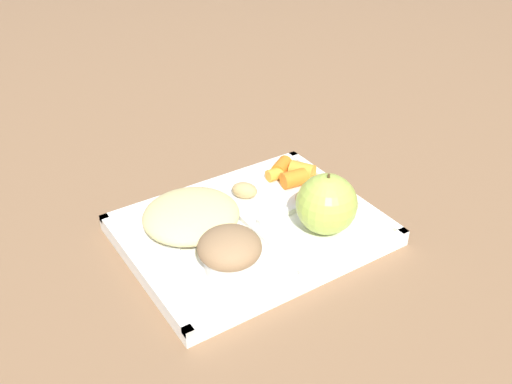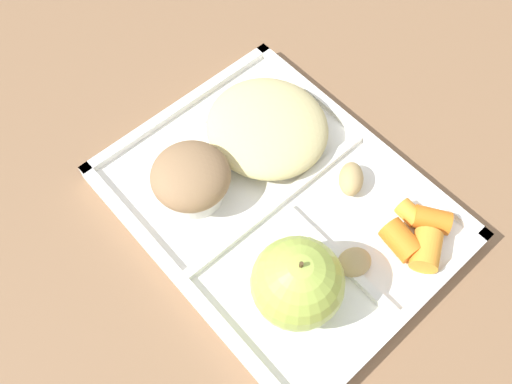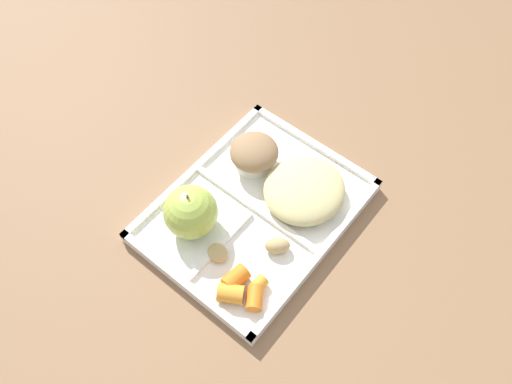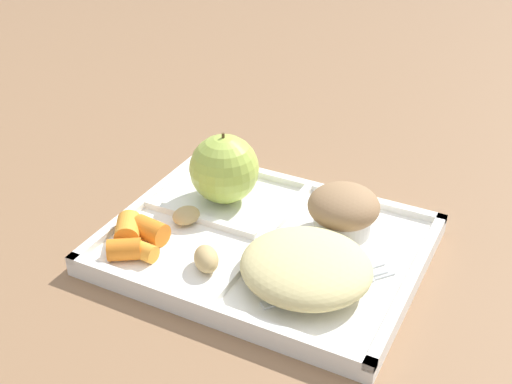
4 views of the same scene
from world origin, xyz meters
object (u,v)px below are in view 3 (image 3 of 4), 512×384
at_px(bran_muffin, 254,154).
at_px(plastic_fork, 309,181).
at_px(green_apple, 191,212).
at_px(lunch_tray, 255,212).

relative_size(bran_muffin, plastic_fork, 0.66).
distance_m(green_apple, bran_muffin, 0.15).
bearing_deg(green_apple, plastic_fork, -27.19).
height_order(bran_muffin, plastic_fork, bran_muffin).
distance_m(lunch_tray, bran_muffin, 0.10).
bearing_deg(plastic_fork, green_apple, 152.81).
height_order(green_apple, bran_muffin, green_apple).
bearing_deg(bran_muffin, plastic_fork, -72.71).
relative_size(green_apple, plastic_fork, 0.73).
bearing_deg(plastic_fork, lunch_tray, 159.96).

